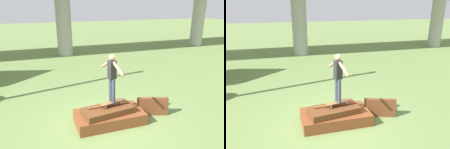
% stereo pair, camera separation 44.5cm
% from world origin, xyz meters
% --- Properties ---
extents(ground_plane, '(80.00, 80.00, 0.00)m').
position_xyz_m(ground_plane, '(0.00, 0.00, 0.00)').
color(ground_plane, olive).
extents(scrap_pile, '(2.26, 1.21, 0.66)m').
position_xyz_m(scrap_pile, '(-0.01, -0.02, 0.26)').
color(scrap_pile, brown).
rests_on(scrap_pile, ground_plane).
extents(scrap_plank_loose, '(1.09, 0.47, 0.66)m').
position_xyz_m(scrap_plank_loose, '(1.61, -0.03, 0.33)').
color(scrap_plank_loose, brown).
rests_on(scrap_plank_loose, ground_plane).
extents(skateboard, '(0.85, 0.38, 0.09)m').
position_xyz_m(skateboard, '(0.08, -0.02, 0.73)').
color(skateboard, brown).
rests_on(skateboard, scrap_pile).
extents(skater, '(0.38, 1.22, 1.61)m').
position_xyz_m(skater, '(0.08, -0.02, 1.68)').
color(skater, '#383D4C').
rests_on(skater, skateboard).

